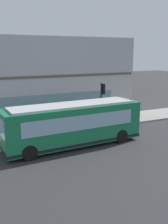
% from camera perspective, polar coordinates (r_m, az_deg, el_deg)
% --- Properties ---
extents(ground, '(120.00, 120.00, 0.00)m').
position_cam_1_polar(ground, '(19.55, 0.12, -6.75)').
color(ground, '#2D2D30').
extents(sidewalk_curb, '(3.75, 40.00, 0.15)m').
position_cam_1_polar(sidewalk_curb, '(23.44, -4.67, -3.23)').
color(sidewalk_curb, gray).
rests_on(sidewalk_curb, ground).
extents(building_corner, '(9.12, 17.57, 8.04)m').
position_cam_1_polar(building_corner, '(28.70, -9.48, 7.63)').
color(building_corner, '#A8A8AD').
rests_on(building_corner, ground).
extents(city_bus_nearside, '(2.94, 10.13, 3.07)m').
position_cam_1_polar(city_bus_nearside, '(18.58, -2.38, -2.79)').
color(city_bus_nearside, '#197247').
rests_on(city_bus_nearside, ground).
extents(traffic_light_near_corner, '(0.32, 0.49, 3.86)m').
position_cam_1_polar(traffic_light_near_corner, '(22.88, 4.06, 3.49)').
color(traffic_light_near_corner, black).
rests_on(traffic_light_near_corner, sidewalk_curb).
extents(fire_hydrant, '(0.35, 0.35, 0.74)m').
position_cam_1_polar(fire_hydrant, '(22.89, -7.91, -2.57)').
color(fire_hydrant, gold).
rests_on(fire_hydrant, sidewalk_curb).
extents(pedestrian_near_building_entrance, '(0.32, 0.32, 1.72)m').
position_cam_1_polar(pedestrian_near_building_entrance, '(28.06, 10.19, 1.55)').
color(pedestrian_near_building_entrance, gold).
rests_on(pedestrian_near_building_entrance, sidewalk_curb).
extents(pedestrian_near_hydrant, '(0.32, 0.32, 1.64)m').
position_cam_1_polar(pedestrian_near_hydrant, '(22.90, -9.99, -1.14)').
color(pedestrian_near_hydrant, silver).
rests_on(pedestrian_near_hydrant, sidewalk_curb).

